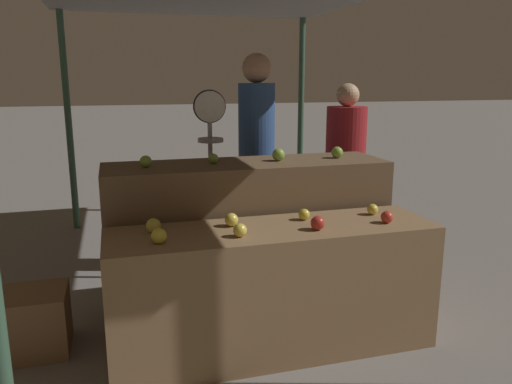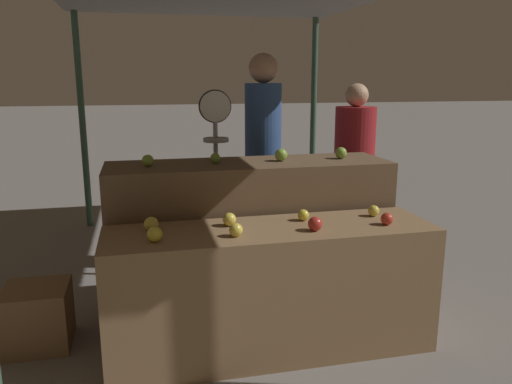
# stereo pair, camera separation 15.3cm
# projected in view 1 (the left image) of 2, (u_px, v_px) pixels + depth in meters

# --- Properties ---
(ground_plane) EXTENTS (60.00, 60.00, 0.00)m
(ground_plane) POSITION_uv_depth(u_px,v_px,m) (273.00, 347.00, 3.09)
(ground_plane) COLOR slate
(display_counter_front) EXTENTS (1.94, 0.55, 0.77)m
(display_counter_front) POSITION_uv_depth(u_px,v_px,m) (273.00, 289.00, 3.01)
(display_counter_front) COLOR olive
(display_counter_front) RESTS_ON ground_plane
(display_counter_back) EXTENTS (1.94, 0.55, 1.07)m
(display_counter_back) POSITION_uv_depth(u_px,v_px,m) (248.00, 236.00, 3.54)
(display_counter_back) COLOR brown
(display_counter_back) RESTS_ON ground_plane
(apple_front_0) EXTENTS (0.08, 0.08, 0.08)m
(apple_front_0) POSITION_uv_depth(u_px,v_px,m) (159.00, 236.00, 2.63)
(apple_front_0) COLOR gold
(apple_front_0) RESTS_ON display_counter_front
(apple_front_1) EXTENTS (0.08, 0.08, 0.08)m
(apple_front_1) POSITION_uv_depth(u_px,v_px,m) (240.00, 230.00, 2.74)
(apple_front_1) COLOR yellow
(apple_front_1) RESTS_ON display_counter_front
(apple_front_2) EXTENTS (0.08, 0.08, 0.08)m
(apple_front_2) POSITION_uv_depth(u_px,v_px,m) (318.00, 223.00, 2.87)
(apple_front_2) COLOR #B72D23
(apple_front_2) RESTS_ON display_counter_front
(apple_front_3) EXTENTS (0.07, 0.07, 0.07)m
(apple_front_3) POSITION_uv_depth(u_px,v_px,m) (387.00, 217.00, 3.01)
(apple_front_3) COLOR red
(apple_front_3) RESTS_ON display_counter_front
(apple_front_4) EXTENTS (0.08, 0.08, 0.08)m
(apple_front_4) POSITION_uv_depth(u_px,v_px,m) (153.00, 226.00, 2.82)
(apple_front_4) COLOR gold
(apple_front_4) RESTS_ON display_counter_front
(apple_front_5) EXTENTS (0.08, 0.08, 0.08)m
(apple_front_5) POSITION_uv_depth(u_px,v_px,m) (231.00, 220.00, 2.94)
(apple_front_5) COLOR yellow
(apple_front_5) RESTS_ON display_counter_front
(apple_front_6) EXTENTS (0.07, 0.07, 0.07)m
(apple_front_6) POSITION_uv_depth(u_px,v_px,m) (304.00, 214.00, 3.07)
(apple_front_6) COLOR gold
(apple_front_6) RESTS_ON display_counter_front
(apple_front_7) EXTENTS (0.07, 0.07, 0.07)m
(apple_front_7) POSITION_uv_depth(u_px,v_px,m) (372.00, 209.00, 3.19)
(apple_front_7) COLOR yellow
(apple_front_7) RESTS_ON display_counter_front
(apple_back_0) EXTENTS (0.08, 0.08, 0.08)m
(apple_back_0) POSITION_uv_depth(u_px,v_px,m) (146.00, 161.00, 3.22)
(apple_back_0) COLOR #84AD3D
(apple_back_0) RESTS_ON display_counter_back
(apple_back_1) EXTENTS (0.07, 0.07, 0.07)m
(apple_back_1) POSITION_uv_depth(u_px,v_px,m) (213.00, 159.00, 3.35)
(apple_back_1) COLOR #7AA338
(apple_back_1) RESTS_ON display_counter_back
(apple_back_2) EXTENTS (0.09, 0.09, 0.09)m
(apple_back_2) POSITION_uv_depth(u_px,v_px,m) (278.00, 155.00, 3.47)
(apple_back_2) COLOR #84AD3D
(apple_back_2) RESTS_ON display_counter_back
(apple_back_3) EXTENTS (0.08, 0.08, 0.08)m
(apple_back_3) POSITION_uv_depth(u_px,v_px,m) (337.00, 152.00, 3.59)
(apple_back_3) COLOR #84AD3D
(apple_back_3) RESTS_ON display_counter_back
(produce_scale) EXTENTS (0.26, 0.20, 1.54)m
(produce_scale) POSITION_uv_depth(u_px,v_px,m) (210.00, 146.00, 3.91)
(produce_scale) COLOR #99999E
(produce_scale) RESTS_ON ground_plane
(person_vendor_at_scale) EXTENTS (0.35, 0.35, 1.83)m
(person_vendor_at_scale) POSITION_uv_depth(u_px,v_px,m) (257.00, 144.00, 4.20)
(person_vendor_at_scale) COLOR #2D2D38
(person_vendor_at_scale) RESTS_ON ground_plane
(person_customer_left) EXTENTS (0.48, 0.48, 1.59)m
(person_customer_left) POSITION_uv_depth(u_px,v_px,m) (345.00, 158.00, 4.64)
(person_customer_left) COLOR #2D2D38
(person_customer_left) RESTS_ON ground_plane
(wooden_crate_side) EXTENTS (0.38, 0.38, 0.38)m
(wooden_crate_side) POSITION_uv_depth(u_px,v_px,m) (36.00, 322.00, 3.02)
(wooden_crate_side) COLOR brown
(wooden_crate_side) RESTS_ON ground_plane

